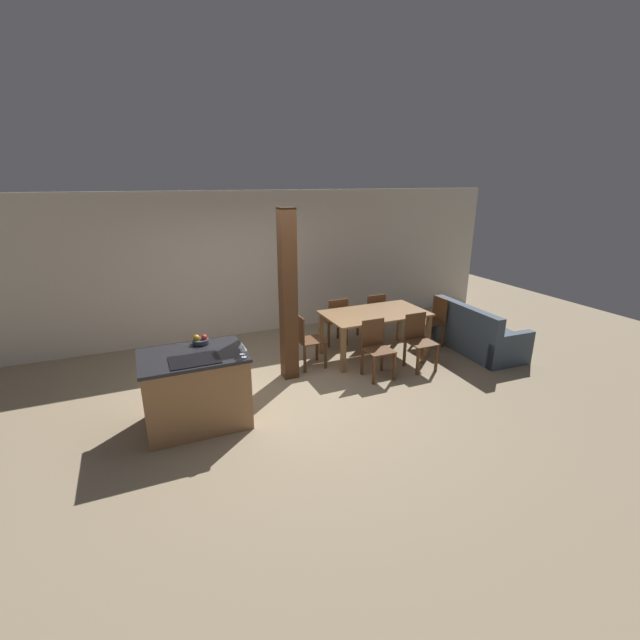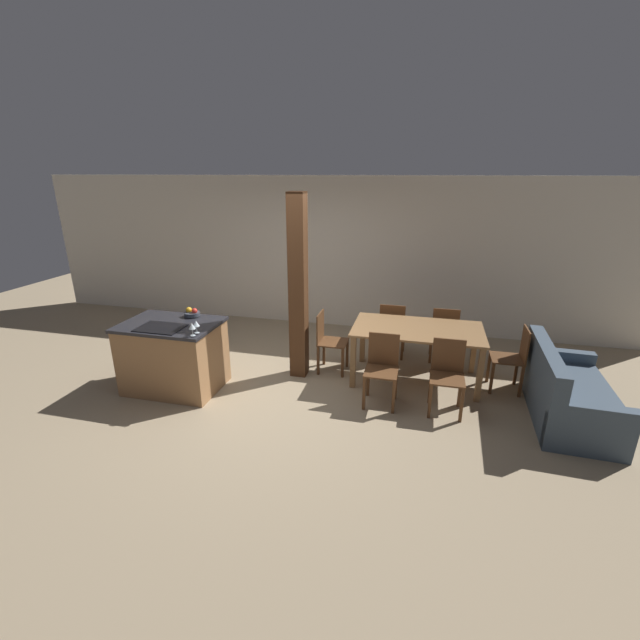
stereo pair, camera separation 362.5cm
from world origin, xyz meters
The scene contains 15 objects.
ground_plane centered at (0.00, 0.00, 0.00)m, with size 16.00×16.00×0.00m, color #9E896B.
wall_back centered at (0.00, 2.70, 1.35)m, with size 11.20×0.08×2.70m.
kitchen_island centered at (-1.27, -0.29, 0.46)m, with size 1.23×0.87×0.93m.
fruit_bowl centered at (-1.12, 0.01, 0.97)m, with size 0.21×0.21×0.12m.
wine_glass_near centered at (-0.73, -0.65, 1.05)m, with size 0.08×0.08×0.16m.
wine_glass_middle centered at (-0.73, -0.56, 1.05)m, with size 0.08×0.08×0.16m.
dining_table centered at (1.83, 0.71, 0.67)m, with size 1.73×0.98×0.77m.
dining_chair_near_left centered at (1.44, -0.01, 0.47)m, with size 0.40×0.40×0.88m.
dining_chair_near_right centered at (2.22, -0.01, 0.47)m, with size 0.40×0.40×0.88m.
dining_chair_far_left centered at (1.44, 1.43, 0.47)m, with size 0.40×0.40×0.88m.
dining_chair_far_right centered at (2.22, 1.43, 0.47)m, with size 0.40×0.40×0.88m.
dining_chair_head_end centered at (0.60, 0.71, 0.47)m, with size 0.40×0.40×0.88m.
dining_chair_foot_end centered at (3.06, 0.71, 0.47)m, with size 0.40×0.40×0.88m.
couch centered at (3.59, 0.16, 0.28)m, with size 0.88×1.63×0.85m.
timber_post centered at (0.22, 0.50, 1.26)m, with size 0.22×0.22×2.53m.
Camera 1 is at (-1.75, -5.17, 2.89)m, focal length 24.00 mm.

